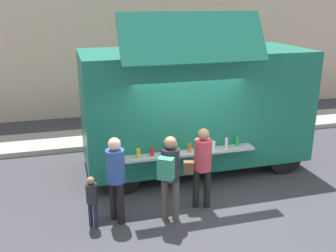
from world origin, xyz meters
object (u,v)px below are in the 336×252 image
object	(u,v)px
food_truck_main	(195,106)
child_near_queue	(92,197)
customer_rear_waiting	(116,173)
customer_front_ordering	(202,162)
trash_bin	(271,114)
customer_mid_with_backpack	(170,171)

from	to	relation	value
food_truck_main	child_near_queue	world-z (taller)	food_truck_main
customer_rear_waiting	child_near_queue	size ratio (longest dim) A/B	1.67
child_near_queue	customer_front_ordering	bearing A→B (deg)	-34.05
customer_front_ordering	child_near_queue	distance (m)	2.28
food_truck_main	child_near_queue	bearing A→B (deg)	-142.44
food_truck_main	child_near_queue	xyz separation A→B (m)	(-2.77, -2.17, -1.02)
customer_rear_waiting	child_near_queue	xyz separation A→B (m)	(-0.48, -0.07, -0.42)
food_truck_main	child_near_queue	size ratio (longest dim) A/B	5.27
customer_front_ordering	customer_rear_waiting	size ratio (longest dim) A/B	1.00
customer_front_ordering	customer_rear_waiting	xyz separation A→B (m)	(-1.76, -0.10, 0.01)
food_truck_main	trash_bin	size ratio (longest dim) A/B	5.66
customer_front_ordering	food_truck_main	bearing A→B (deg)	0.30
food_truck_main	customer_rear_waiting	xyz separation A→B (m)	(-2.30, -2.10, -0.60)
food_truck_main	customer_mid_with_backpack	distance (m)	2.72
trash_bin	child_near_queue	bearing A→B (deg)	-144.46
food_truck_main	trash_bin	xyz separation A→B (m)	(3.52, 2.32, -1.16)
customer_mid_with_backpack	child_near_queue	distance (m)	1.55
customer_mid_with_backpack	customer_front_ordering	bearing A→B (deg)	-34.13
trash_bin	child_near_queue	distance (m)	7.73
food_truck_main	customer_front_ordering	distance (m)	2.16
trash_bin	customer_rear_waiting	bearing A→B (deg)	-142.75
customer_mid_with_backpack	customer_rear_waiting	xyz separation A→B (m)	(-1.00, 0.23, -0.02)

